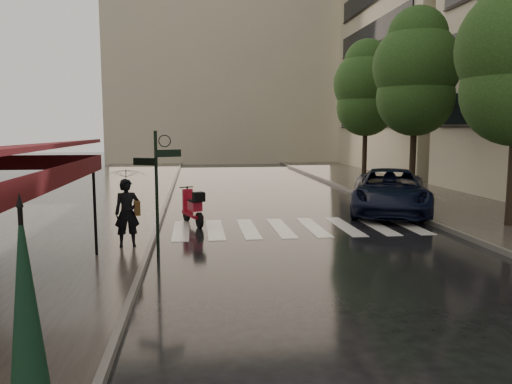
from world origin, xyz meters
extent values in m
plane|color=black|center=(0.00, 0.00, 0.00)|extent=(120.00, 120.00, 0.00)
cube|color=#38332D|center=(-4.50, 12.00, 0.06)|extent=(6.00, 60.00, 0.12)
cube|color=#38332D|center=(10.25, 12.00, 0.06)|extent=(5.50, 60.00, 0.12)
cube|color=#595651|center=(-1.45, 12.00, 0.07)|extent=(0.12, 60.00, 0.16)
cube|color=#595651|center=(7.45, 12.00, 0.07)|extent=(0.12, 60.00, 0.16)
cube|color=silver|center=(-0.70, 6.00, 0.01)|extent=(0.50, 3.20, 0.01)
cube|color=silver|center=(0.35, 6.00, 0.01)|extent=(0.50, 3.20, 0.01)
cube|color=silver|center=(1.40, 6.00, 0.01)|extent=(0.50, 3.20, 0.01)
cube|color=silver|center=(2.45, 6.00, 0.01)|extent=(0.50, 3.20, 0.01)
cube|color=silver|center=(3.50, 6.00, 0.01)|extent=(0.50, 3.20, 0.01)
cube|color=silver|center=(4.55, 6.00, 0.01)|extent=(0.50, 3.20, 0.01)
cube|color=silver|center=(5.60, 6.00, 0.01)|extent=(0.50, 3.20, 0.01)
cube|color=silver|center=(6.65, 6.00, 0.01)|extent=(0.50, 3.20, 0.01)
cube|color=#480D0A|center=(-2.52, -0.50, 2.35)|extent=(0.04, 7.00, 0.35)
cylinder|color=black|center=(-2.65, 2.75, 1.29)|extent=(0.07, 0.07, 2.35)
cylinder|color=black|center=(-1.20, 3.00, 1.55)|extent=(0.08, 0.08, 3.10)
cube|color=black|center=(-0.90, 3.00, 2.55)|extent=(0.62, 0.26, 0.18)
cube|color=black|center=(-1.48, 3.00, 2.35)|extent=(0.56, 0.29, 0.18)
cube|color=#B9AC8D|center=(16.50, 26.00, 9.25)|extent=(8.00, 16.00, 18.50)
cube|color=#B9AC8D|center=(3.00, 38.00, 10.00)|extent=(22.00, 6.00, 20.00)
cylinder|color=black|center=(9.50, 12.00, 2.36)|extent=(0.28, 0.28, 4.48)
sphere|color=#183413|center=(9.50, 12.00, 4.52)|extent=(3.40, 3.40, 3.40)
sphere|color=#183413|center=(9.50, 12.00, 5.88)|extent=(3.80, 3.80, 3.80)
sphere|color=#183413|center=(9.50, 12.00, 7.16)|extent=(2.60, 2.60, 2.60)
cylinder|color=black|center=(9.70, 19.00, 2.30)|extent=(0.28, 0.28, 4.37)
sphere|color=#183413|center=(9.70, 19.00, 4.41)|extent=(3.40, 3.40, 3.40)
sphere|color=#183413|center=(9.70, 19.00, 5.74)|extent=(3.80, 3.80, 3.80)
sphere|color=#183413|center=(9.70, 19.00, 6.98)|extent=(2.60, 2.60, 2.60)
imported|color=black|center=(-2.00, 3.53, 1.00)|extent=(0.71, 0.54, 1.76)
imported|color=black|center=(-2.00, 3.53, 2.15)|extent=(1.23, 1.25, 0.95)
cube|color=#513415|center=(-1.76, 3.58, 1.12)|extent=(0.20, 0.35, 0.37)
cylinder|color=black|center=(-0.13, 6.32, 0.25)|extent=(0.27, 0.51, 0.51)
cylinder|color=black|center=(-0.56, 7.56, 0.25)|extent=(0.27, 0.51, 0.51)
cube|color=maroon|center=(-0.36, 6.97, 0.34)|extent=(0.73, 1.39, 0.11)
cube|color=maroon|center=(-0.27, 6.72, 0.65)|extent=(0.49, 0.65, 0.30)
cube|color=maroon|center=(-0.51, 7.41, 0.74)|extent=(0.36, 0.23, 0.79)
cylinder|color=black|center=(-0.55, 7.51, 1.18)|extent=(0.47, 0.19, 0.04)
cube|color=black|center=(-0.14, 6.35, 1.00)|extent=(0.42, 0.41, 0.30)
imported|color=black|center=(7.00, 8.38, 0.82)|extent=(4.61, 6.49, 1.64)
cylinder|color=black|center=(-1.65, -5.29, 1.35)|extent=(0.04, 0.04, 2.36)
cone|color=black|center=(-1.65, -5.29, 1.47)|extent=(0.44, 0.44, 2.24)
camera|label=1|loc=(-0.26, -9.42, 3.15)|focal=35.00mm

